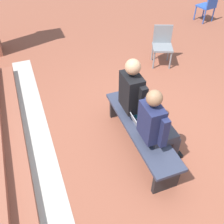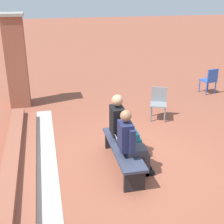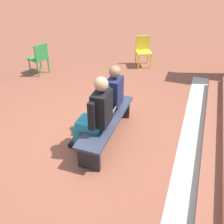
# 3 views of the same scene
# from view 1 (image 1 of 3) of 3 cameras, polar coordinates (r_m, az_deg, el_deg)

# --- Properties ---
(ground_plane) EXTENTS (60.00, 60.00, 0.00)m
(ground_plane) POSITION_cam_1_polar(r_m,az_deg,el_deg) (4.28, 7.31, -6.12)
(ground_plane) COLOR brown
(concrete_strip) EXTENTS (6.60, 0.40, 0.01)m
(concrete_strip) POSITION_cam_1_polar(r_m,az_deg,el_deg) (3.95, -14.10, -12.90)
(concrete_strip) COLOR #B7B2A8
(concrete_strip) RESTS_ON ground
(brick_steps) EXTENTS (5.80, 0.60, 0.30)m
(brick_steps) POSITION_cam_1_polar(r_m,az_deg,el_deg) (3.91, -22.48, -13.63)
(brick_steps) COLOR #93513D
(brick_steps) RESTS_ON ground
(bench) EXTENTS (1.80, 0.44, 0.45)m
(bench) POSITION_cam_1_polar(r_m,az_deg,el_deg) (3.92, 6.27, -4.05)
(bench) COLOR #33384C
(bench) RESTS_ON ground
(person_student) EXTENTS (0.53, 0.67, 1.32)m
(person_student) POSITION_cam_1_polar(r_m,az_deg,el_deg) (3.51, 9.83, -3.13)
(person_student) COLOR #383842
(person_student) RESTS_ON ground
(person_adult) EXTENTS (0.57, 0.72, 1.39)m
(person_adult) POSITION_cam_1_polar(r_m,az_deg,el_deg) (3.90, 5.62, 3.25)
(person_adult) COLOR teal
(person_adult) RESTS_ON ground
(laptop) EXTENTS (0.32, 0.29, 0.21)m
(laptop) POSITION_cam_1_polar(r_m,az_deg,el_deg) (3.84, 5.98, -2.14)
(laptop) COLOR #9EA0A5
(laptop) RESTS_ON bench
(plastic_chair_near_bench_right) EXTENTS (0.55, 0.55, 0.84)m
(plastic_chair_near_bench_right) POSITION_cam_1_polar(r_m,az_deg,el_deg) (5.99, 10.92, 14.52)
(plastic_chair_near_bench_right) COLOR gray
(plastic_chair_near_bench_right) RESTS_ON ground
(plastic_chair_far_left) EXTENTS (0.49, 0.49, 0.84)m
(plastic_chair_far_left) POSITION_cam_1_polar(r_m,az_deg,el_deg) (8.48, 20.25, 21.05)
(plastic_chair_far_left) COLOR #2D56B7
(plastic_chair_far_left) RESTS_ON ground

